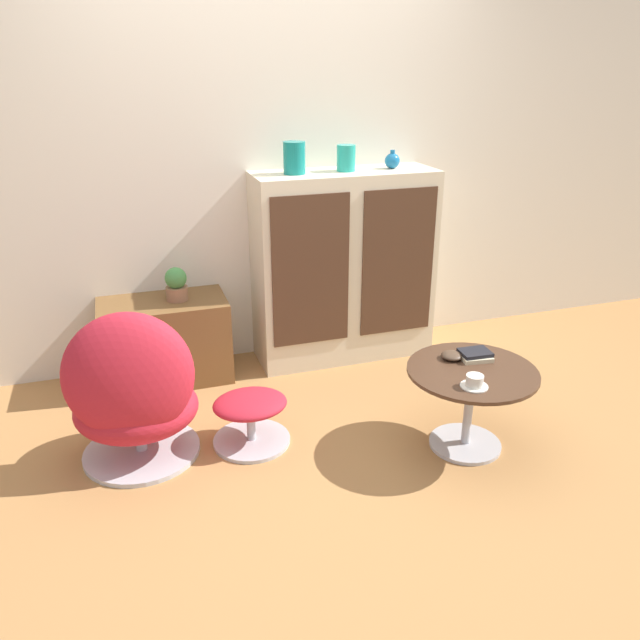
# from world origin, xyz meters

# --- Properties ---
(ground_plane) EXTENTS (12.00, 12.00, 0.00)m
(ground_plane) POSITION_xyz_m (0.00, 0.00, 0.00)
(ground_plane) COLOR #A87542
(wall_back) EXTENTS (6.40, 0.06, 2.60)m
(wall_back) POSITION_xyz_m (0.00, 1.35, 1.30)
(wall_back) COLOR silver
(wall_back) RESTS_ON ground_plane
(sideboard) EXTENTS (1.13, 0.41, 1.20)m
(sideboard) POSITION_xyz_m (0.44, 1.12, 0.60)
(sideboard) COLOR beige
(sideboard) RESTS_ON ground_plane
(tv_console) EXTENTS (0.74, 0.42, 0.51)m
(tv_console) POSITION_xyz_m (-0.70, 1.11, 0.25)
(tv_console) COLOR brown
(tv_console) RESTS_ON ground_plane
(egg_chair) EXTENTS (0.66, 0.62, 0.81)m
(egg_chair) POSITION_xyz_m (-0.92, 0.29, 0.36)
(egg_chair) COLOR #B7B7BC
(egg_chair) RESTS_ON ground_plane
(ottoman) EXTENTS (0.39, 0.39, 0.27)m
(ottoman) POSITION_xyz_m (-0.37, 0.26, 0.18)
(ottoman) COLOR #B7B7BC
(ottoman) RESTS_ON ground_plane
(coffee_table) EXTENTS (0.63, 0.63, 0.43)m
(coffee_table) POSITION_xyz_m (0.65, -0.11, 0.31)
(coffee_table) COLOR #B7B7BC
(coffee_table) RESTS_ON ground_plane
(vase_leftmost) EXTENTS (0.13, 0.13, 0.18)m
(vase_leftmost) POSITION_xyz_m (0.12, 1.12, 1.29)
(vase_leftmost) COLOR #147A75
(vase_leftmost) RESTS_ON sideboard
(vase_inner_left) EXTENTS (0.11, 0.11, 0.15)m
(vase_inner_left) POSITION_xyz_m (0.44, 1.12, 1.28)
(vase_inner_left) COLOR teal
(vase_inner_left) RESTS_ON sideboard
(vase_inner_right) EXTENTS (0.09, 0.09, 0.11)m
(vase_inner_right) POSITION_xyz_m (0.74, 1.12, 1.25)
(vase_inner_right) COLOR #196699
(vase_inner_right) RESTS_ON sideboard
(potted_plant) EXTENTS (0.13, 0.13, 0.20)m
(potted_plant) POSITION_xyz_m (-0.61, 1.11, 0.60)
(potted_plant) COLOR #996B4C
(potted_plant) RESTS_ON tv_console
(teacup) EXTENTS (0.13, 0.13, 0.06)m
(teacup) POSITION_xyz_m (0.57, -0.26, 0.46)
(teacup) COLOR silver
(teacup) RESTS_ON coffee_table
(book_stack) EXTENTS (0.16, 0.14, 0.04)m
(book_stack) POSITION_xyz_m (0.73, -0.01, 0.45)
(book_stack) COLOR beige
(book_stack) RESTS_ON coffee_table
(bowl) EXTENTS (0.11, 0.11, 0.04)m
(bowl) POSITION_xyz_m (0.62, 0.03, 0.45)
(bowl) COLOR #4C3828
(bowl) RESTS_ON coffee_table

